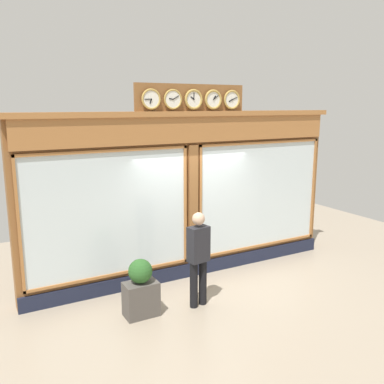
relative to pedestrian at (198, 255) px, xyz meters
The scene contains 5 objects.
ground_plane 1.92m from the pedestrian, 109.10° to the left, with size 14.00×14.00×0.00m, color gray.
shop_facade 1.64m from the pedestrian, 112.24° to the right, with size 6.88×0.42×3.86m.
pedestrian is the anchor object (origin of this frame).
planter_box 1.21m from the pedestrian, ahead, with size 0.56×0.36×0.59m, color #4C4742.
planter_shrub 1.04m from the pedestrian, ahead, with size 0.40×0.40×0.40m, color #285623.
Camera 1 is at (3.98, 7.17, 3.47)m, focal length 39.38 mm.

